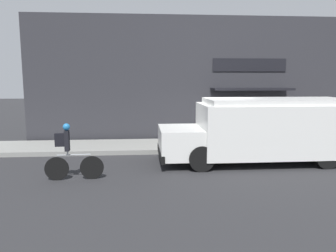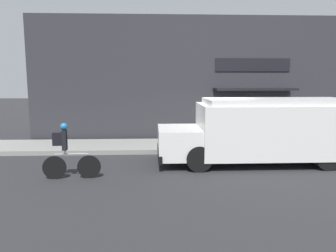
% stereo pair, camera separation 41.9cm
% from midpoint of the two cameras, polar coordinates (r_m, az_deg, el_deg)
% --- Properties ---
extents(ground_plane, '(70.00, 70.00, 0.00)m').
position_cam_midpoint_polar(ground_plane, '(12.50, 6.76, -4.77)').
color(ground_plane, '#2B2B2D').
extents(sidewalk, '(28.00, 2.31, 0.17)m').
position_cam_midpoint_polar(sidewalk, '(13.59, 5.80, -3.32)').
color(sidewalk, gray).
rests_on(sidewalk, ground_plane).
extents(storefront, '(15.28, 1.11, 5.52)m').
position_cam_midpoint_polar(storefront, '(14.72, 5.16, 8.05)').
color(storefront, '#2D2D33').
rests_on(storefront, ground_plane).
extents(school_bus, '(6.46, 2.61, 2.15)m').
position_cam_midpoint_polar(school_bus, '(11.34, 15.49, -0.56)').
color(school_bus, white).
rests_on(school_bus, ground_plane).
extents(cyclist, '(1.62, 0.21, 1.60)m').
position_cam_midpoint_polar(cyclist, '(9.56, -18.00, -4.52)').
color(cyclist, black).
rests_on(cyclist, ground_plane).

